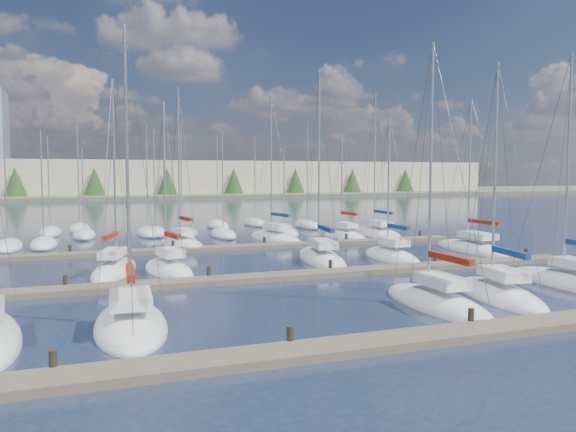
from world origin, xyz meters
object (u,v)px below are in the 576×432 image
object	(u,v)px
sailboat_o	(182,244)
sailboat_f	(575,284)
sailboat_q	(344,236)
sailboat_r	(378,234)
sailboat_c	(131,325)
sailboat_j	(169,270)
sailboat_d	(436,303)
sailboat_m	(474,249)
sailboat_e	(498,295)
sailboat_l	(391,257)
sailboat_i	(114,270)
sailboat_p	(275,238)
sailboat_k	(321,259)

from	to	relation	value
sailboat_o	sailboat_f	size ratio (longest dim) A/B	1.05
sailboat_q	sailboat_r	xyz separation A→B (m)	(4.21, 0.82, 0.01)
sailboat_c	sailboat_r	bearing A→B (deg)	48.80
sailboat_f	sailboat_r	bearing A→B (deg)	84.29
sailboat_c	sailboat_j	world-z (taller)	sailboat_c
sailboat_j	sailboat_d	bearing A→B (deg)	-62.19
sailboat_q	sailboat_d	world-z (taller)	sailboat_d
sailboat_q	sailboat_m	size ratio (longest dim) A/B	0.80
sailboat_m	sailboat_f	distance (m)	14.78
sailboat_j	sailboat_q	bearing A→B (deg)	25.88
sailboat_e	sailboat_r	xyz separation A→B (m)	(8.71, 28.14, 0.00)
sailboat_r	sailboat_f	size ratio (longest dim) A/B	1.11
sailboat_l	sailboat_c	bearing A→B (deg)	-145.66
sailboat_i	sailboat_o	bearing A→B (deg)	77.75
sailboat_d	sailboat_p	bearing A→B (deg)	87.78
sailboat_p	sailboat_m	size ratio (longest dim) A/B	1.10
sailboat_p	sailboat_d	bearing A→B (deg)	-103.00
sailboat_l	sailboat_f	xyz separation A→B (m)	(4.47, -12.62, -0.00)
sailboat_j	sailboat_m	xyz separation A→B (m)	(25.25, 1.52, -0.01)
sailboat_l	sailboat_q	distance (m)	14.12
sailboat_e	sailboat_k	bearing A→B (deg)	115.33
sailboat_l	sailboat_q	world-z (taller)	sailboat_l
sailboat_d	sailboat_r	world-z (taller)	sailboat_r
sailboat_d	sailboat_i	xyz separation A→B (m)	(-14.06, 15.03, 0.01)
sailboat_d	sailboat_q	bearing A→B (deg)	73.69
sailboat_k	sailboat_p	bearing A→B (deg)	95.20
sailboat_d	sailboat_j	distance (m)	17.64
sailboat_p	sailboat_l	bearing A→B (deg)	-83.68
sailboat_l	sailboat_f	size ratio (longest dim) A/B	0.81
sailboat_d	sailboat_l	bearing A→B (deg)	68.32
sailboat_l	sailboat_o	xyz separation A→B (m)	(-13.47, 13.10, 0.01)
sailboat_r	sailboat_f	world-z (taller)	sailboat_r
sailboat_o	sailboat_f	distance (m)	31.36
sailboat_e	sailboat_k	xyz separation A→B (m)	(-3.62, 14.49, 0.00)
sailboat_d	sailboat_i	distance (m)	20.58
sailboat_r	sailboat_k	xyz separation A→B (m)	(-12.32, -13.65, -0.00)
sailboat_j	sailboat_k	bearing A→B (deg)	-4.66
sailboat_l	sailboat_q	xyz separation A→B (m)	(2.80, 13.84, -0.01)
sailboat_o	sailboat_k	distance (m)	14.60
sailboat_d	sailboat_e	bearing A→B (deg)	7.71
sailboat_p	sailboat_j	bearing A→B (deg)	-139.93
sailboat_e	sailboat_p	xyz separation A→B (m)	(-2.56, 28.12, 0.00)
sailboat_r	sailboat_p	xyz separation A→B (m)	(-11.27, -0.02, -0.00)
sailboat_e	sailboat_q	distance (m)	27.69
sailboat_e	sailboat_r	bearing A→B (deg)	84.13
sailboat_l	sailboat_k	bearing A→B (deg)	170.78
sailboat_q	sailboat_i	size ratio (longest dim) A/B	0.80
sailboat_l	sailboat_j	size ratio (longest dim) A/B	0.96
sailboat_i	sailboat_j	bearing A→B (deg)	-1.49
sailboat_k	sailboat_d	bearing A→B (deg)	-82.32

